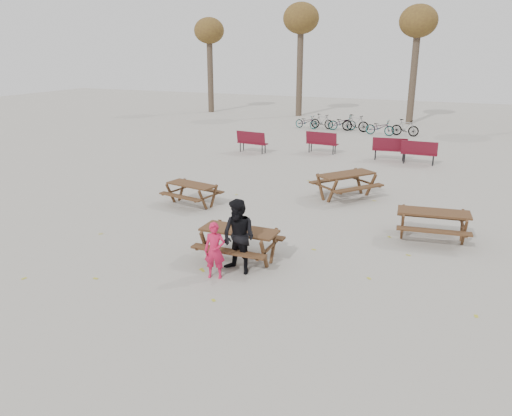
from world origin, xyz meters
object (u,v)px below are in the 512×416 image
at_px(soda_bottle, 234,228).
at_px(child, 215,251).
at_px(picnic_table_east, 432,226).
at_px(picnic_table_far, 346,186).
at_px(food_tray, 238,230).
at_px(adult, 239,237).
at_px(picnic_table_north, 192,194).
at_px(main_picnic_table, 239,237).

bearing_deg(soda_bottle, child, -92.21).
xyz_separation_m(picnic_table_east, picnic_table_far, (-2.98, 2.90, 0.03)).
height_order(food_tray, adult, adult).
xyz_separation_m(soda_bottle, picnic_table_east, (4.15, 3.34, -0.46)).
bearing_deg(child, picnic_table_far, 64.25).
distance_m(picnic_table_east, picnic_table_north, 7.31).
xyz_separation_m(child, picnic_table_east, (4.18, 4.23, -0.24)).
relative_size(child, picnic_table_east, 0.70).
height_order(soda_bottle, picnic_table_far, soda_bottle).
relative_size(adult, picnic_table_north, 1.04).
bearing_deg(child, soda_bottle, 71.63).
relative_size(adult, picnic_table_far, 0.87).
bearing_deg(food_tray, main_picnic_table, 87.53).
bearing_deg(picnic_table_north, adult, -37.47).
distance_m(child, picnic_table_east, 5.95).
bearing_deg(soda_bottle, food_tray, 57.78).
distance_m(food_tray, child, 1.00).
relative_size(main_picnic_table, soda_bottle, 10.59).
bearing_deg(picnic_table_east, child, -141.65).
distance_m(food_tray, picnic_table_north, 4.73).
bearing_deg(picnic_table_north, main_picnic_table, -35.03).
distance_m(child, adult, 0.62).
xyz_separation_m(food_tray, picnic_table_north, (-3.22, 3.43, -0.44)).
relative_size(soda_bottle, child, 0.13).
bearing_deg(picnic_table_north, food_tray, -35.68).
height_order(picnic_table_north, picnic_table_far, picnic_table_far).
relative_size(food_tray, child, 0.14).
bearing_deg(food_tray, picnic_table_east, 38.43).
bearing_deg(picnic_table_far, food_tray, -152.49).
relative_size(soda_bottle, picnic_table_far, 0.09).
bearing_deg(adult, main_picnic_table, 127.74).
bearing_deg(soda_bottle, adult, -52.97).
distance_m(main_picnic_table, soda_bottle, 0.32).
bearing_deg(food_tray, adult, -62.99).
xyz_separation_m(picnic_table_east, picnic_table_north, (-7.31, 0.19, -0.04)).
xyz_separation_m(adult, picnic_table_far, (0.84, 6.67, -0.43)).
distance_m(main_picnic_table, adult, 0.71).
height_order(food_tray, picnic_table_far, picnic_table_far).
xyz_separation_m(main_picnic_table, adult, (0.27, -0.60, 0.26)).
height_order(child, adult, adult).
distance_m(main_picnic_table, picnic_table_north, 4.66).
distance_m(soda_bottle, child, 0.92).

